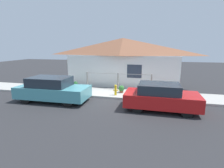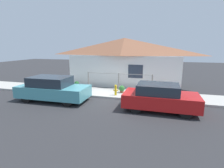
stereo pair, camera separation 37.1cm
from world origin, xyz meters
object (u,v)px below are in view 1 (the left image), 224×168
object	(u,v)px
fire_hydrant	(116,90)
potted_plant_near_hydrant	(121,89)
potted_plant_by_fence	(75,84)
car_left	(52,89)
car_right	(161,97)

from	to	relation	value
fire_hydrant	potted_plant_near_hydrant	distance (m)	0.77
potted_plant_by_fence	car_left	bearing A→B (deg)	-91.33
car_left	fire_hydrant	size ratio (longest dim) A/B	6.13
potted_plant_by_fence	fire_hydrant	bearing A→B (deg)	-20.38
car_left	potted_plant_near_hydrant	size ratio (longest dim) A/B	8.51
car_left	potted_plant_by_fence	size ratio (longest dim) A/B	8.42
car_right	fire_hydrant	xyz separation A→B (m)	(-2.77, 1.74, -0.20)
car_right	potted_plant_by_fence	size ratio (longest dim) A/B	7.39
car_left	potted_plant_by_fence	distance (m)	3.03
car_right	potted_plant_near_hydrant	world-z (taller)	car_right
car_left	potted_plant_by_fence	bearing A→B (deg)	87.87
fire_hydrant	car_left	bearing A→B (deg)	-153.54
car_left	car_right	xyz separation A→B (m)	(6.26, 0.00, -0.04)
potted_plant_near_hydrant	potted_plant_by_fence	world-z (taller)	potted_plant_by_fence
fire_hydrant	potted_plant_by_fence	size ratio (longest dim) A/B	1.37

